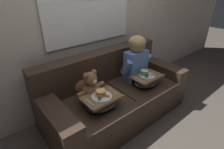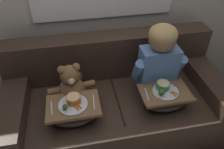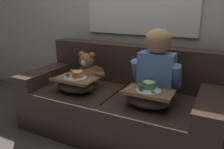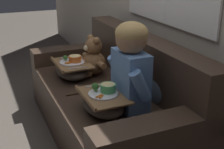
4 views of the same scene
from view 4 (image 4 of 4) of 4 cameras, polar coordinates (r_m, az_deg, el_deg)
The scene contains 8 objects.
ground_plane at distance 2.92m, azimuth -1.07°, elevation -10.74°, with size 14.00×14.00×0.00m, color #4C443D.
couch at distance 2.79m, azimuth 0.08°, elevation -4.88°, with size 1.99×0.93×0.88m.
throw_pillow_behind_child at distance 2.46m, azimuth 8.57°, elevation -1.61°, with size 0.33×0.16×0.34m.
throw_pillow_behind_teddy at distance 3.10m, azimuth 0.99°, elevation 3.45°, with size 0.32×0.15×0.33m.
child_figure at distance 2.26m, azimuth 3.45°, elevation 2.25°, with size 0.47×0.23×0.66m.
teddy_bear at distance 3.00m, azimuth -3.43°, elevation 2.99°, with size 0.41×0.29×0.38m.
lap_tray_child at distance 2.29m, azimuth -1.57°, elevation -5.10°, with size 0.42×0.29×0.22m.
lap_tray_teddy at distance 2.97m, azimuth -7.26°, elevation 0.99°, with size 0.43×0.31×0.21m.
Camera 4 is at (2.29, -0.95, 1.54)m, focal length 50.00 mm.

